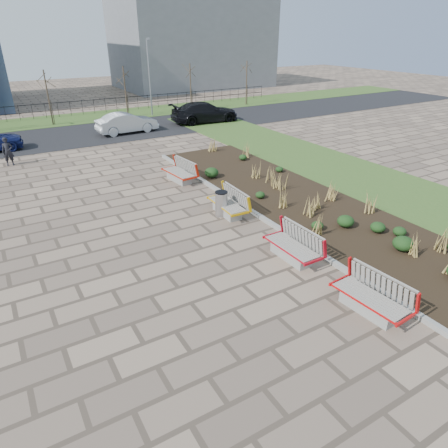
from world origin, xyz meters
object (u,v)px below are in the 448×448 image
bench_b (292,245)px  car_black (205,112)px  pedestrian (8,152)px  bench_a (370,296)px  bench_d (179,171)px  litter_bin (221,204)px  bench_c (227,203)px  car_silver (127,123)px  lamp_east (150,78)px

bench_b → car_black: 21.40m
pedestrian → bench_b: bearing=-60.0°
bench_a → bench_d: 11.71m
bench_a → car_black: (7.61, 23.16, 0.30)m
bench_a → litter_bin: bench_a is taller
bench_c → car_silver: 15.67m
bench_b → litter_bin: bench_b is taller
car_black → bench_b: bearing=163.2°
bench_c → bench_d: size_ratio=1.00×
bench_c → litter_bin: size_ratio=2.13×
bench_a → car_silver: size_ratio=0.49×
litter_bin → car_black: 17.78m
litter_bin → pedestrian: pedestrian is taller
bench_a → bench_c: (0.00, 7.17, 0.00)m
bench_d → car_black: bearing=50.4°
bench_a → bench_c: size_ratio=1.00×
bench_d → bench_c: bearing=-96.0°
car_black → lamp_east: size_ratio=0.90×
bench_a → car_black: 24.38m
bench_a → bench_d: size_ratio=1.00×
pedestrian → lamp_east: size_ratio=0.25×
bench_b → lamp_east: bearing=77.9°
bench_c → lamp_east: bearing=78.7°
bench_d → lamp_east: lamp_east is taller
pedestrian → bench_a: bearing=-63.6°
litter_bin → car_black: size_ratio=0.18×
litter_bin → pedestrian: size_ratio=0.65×
bench_c → lamp_east: (5.00, 20.71, 2.54)m
lamp_east → pedestrian: bearing=-142.4°
bench_c → pedestrian: size_ratio=1.38×
litter_bin → car_black: bearing=63.8°
bench_c → litter_bin: bench_c is taller
pedestrian → litter_bin: bearing=-53.9°
bench_a → lamp_east: (5.00, 27.88, 2.54)m
bench_b → pedestrian: bearing=113.0°
bench_a → bench_b: (0.00, 3.16, 0.00)m
bench_c → car_black: size_ratio=0.39×
bench_d → lamp_east: size_ratio=0.35×
litter_bin → lamp_east: lamp_east is taller
bench_b → bench_d: size_ratio=1.00×
bench_c → lamp_east: lamp_east is taller
bench_a → litter_bin: 7.21m
car_silver → bench_c: bearing=172.7°
bench_a → bench_d: bearing=85.8°
bench_a → bench_b: same height
car_silver → bench_b: bearing=173.5°
bench_a → litter_bin: bearing=87.7°
litter_bin → bench_a: bearing=-88.1°
car_black → bench_a: bearing=165.9°
car_black → bench_c: bearing=158.6°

